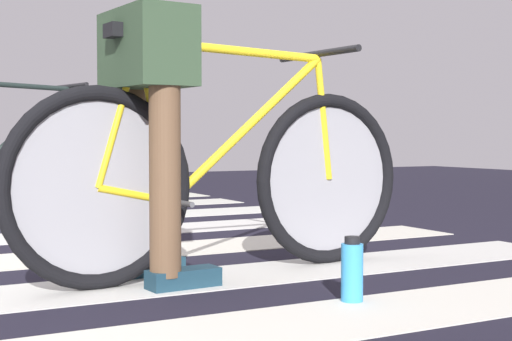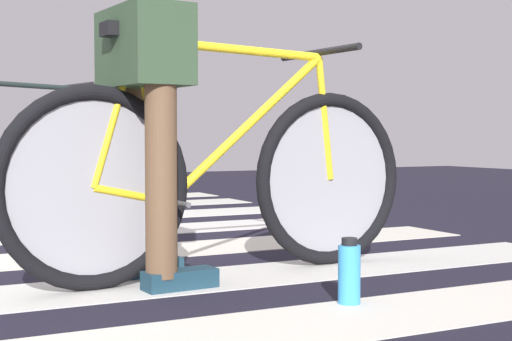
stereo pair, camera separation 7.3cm
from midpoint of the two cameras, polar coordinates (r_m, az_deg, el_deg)
bicycle_1_of_3 at (r=2.91m, az=-1.92°, el=-0.39°), size 1.74×0.52×0.93m
cyclist_1_of_3 at (r=2.77m, az=-7.54°, el=4.73°), size 0.34×0.43×0.99m
bicycle_2_of_3 at (r=5.18m, az=-17.47°, el=0.82°), size 1.71×0.56×0.93m
water_bottle at (r=2.48m, az=7.70°, el=-7.55°), size 0.07×0.07×0.21m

